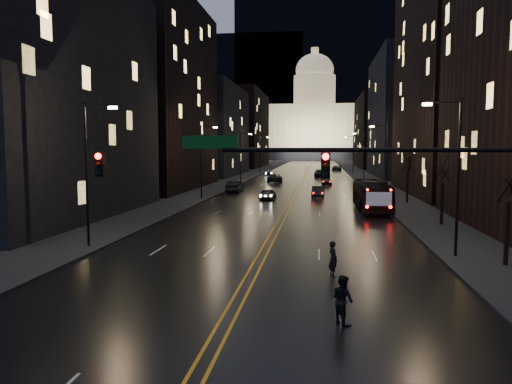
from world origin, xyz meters
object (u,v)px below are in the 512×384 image
(traffic_signal, at_px, (390,179))
(bus, at_px, (372,196))
(receding_car_a, at_px, (318,192))
(pedestrian_a, at_px, (333,259))
(oncoming_car_a, at_px, (268,194))
(pedestrian_b, at_px, (343,300))
(oncoming_car_b, at_px, (235,186))

(traffic_signal, xyz_separation_m, bus, (2.54, 31.23, -3.59))
(receding_car_a, bearing_deg, bus, -65.51)
(receding_car_a, xyz_separation_m, pedestrian_a, (0.88, -38.95, 0.16))
(bus, height_order, receding_car_a, bus)
(oncoming_car_a, height_order, pedestrian_b, pedestrian_b)
(oncoming_car_a, distance_m, pedestrian_b, 42.32)
(traffic_signal, height_order, oncoming_car_a, traffic_signal)
(oncoming_car_a, bearing_deg, pedestrian_b, 102.99)
(pedestrian_a, bearing_deg, receding_car_a, -22.71)
(receding_car_a, distance_m, pedestrian_a, 38.96)
(bus, bearing_deg, receding_car_a, 110.14)
(bus, distance_m, pedestrian_a, 26.61)
(bus, height_order, pedestrian_b, bus)
(bus, xyz_separation_m, oncoming_car_b, (-16.95, 18.53, -0.66))
(oncoming_car_b, bearing_deg, bus, 133.50)
(oncoming_car_b, bearing_deg, pedestrian_a, 106.63)
(bus, relative_size, pedestrian_b, 6.10)
(traffic_signal, bearing_deg, oncoming_car_b, 106.15)
(bus, height_order, oncoming_car_b, bus)
(oncoming_car_a, distance_m, pedestrian_a, 35.84)
(oncoming_car_b, distance_m, pedestrian_b, 52.84)
(pedestrian_a, bearing_deg, oncoming_car_b, -8.42)
(traffic_signal, relative_size, pedestrian_a, 9.79)
(pedestrian_a, relative_size, pedestrian_b, 0.99)
(oncoming_car_a, xyz_separation_m, pedestrian_a, (6.88, -35.17, 0.18))
(oncoming_car_a, bearing_deg, receding_car_a, -144.39)
(pedestrian_a, distance_m, pedestrian_b, 6.56)
(bus, bearing_deg, oncoming_car_b, 129.78)
(traffic_signal, height_order, pedestrian_b, traffic_signal)
(pedestrian_a, bearing_deg, oncoming_car_a, -12.93)
(pedestrian_b, bearing_deg, bus, -42.09)
(oncoming_car_a, distance_m, receding_car_a, 7.09)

